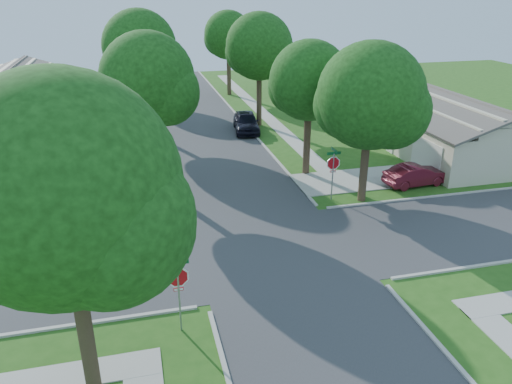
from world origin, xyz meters
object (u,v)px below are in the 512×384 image
object	(u,v)px
tree_w_mid	(141,50)
tree_sw_corner	(67,199)
house_ne_far	(345,84)
tree_w_far	(137,45)
tree_e_far	(229,37)
tree_e_mid	(260,50)
tree_ne_corner	(371,101)
car_curb_east	(246,122)
tree_e_near	(310,84)
car_curb_west	(151,78)
tree_w_near	(149,84)
house_nw_far	(19,94)
car_driveway	(416,175)
house_ne_near	(447,130)
stop_sign_ne	(333,165)
stop_sign_sw	(178,280)

from	to	relation	value
tree_w_mid	tree_sw_corner	distance (m)	28.14
tree_sw_corner	house_ne_far	distance (m)	43.20
tree_w_far	tree_e_far	bearing A→B (deg)	0.00
tree_e_mid	tree_w_mid	bearing A→B (deg)	180.00
house_ne_far	tree_ne_corner	bearing A→B (deg)	-111.23
tree_e_mid	car_curb_east	world-z (taller)	tree_e_mid
tree_e_near	tree_ne_corner	xyz separation A→B (m)	(1.61, -4.80, -0.05)
tree_e_near	car_curb_west	size ratio (longest dim) A/B	1.58
tree_w_near	house_nw_far	bearing A→B (deg)	116.27
tree_e_mid	car_curb_west	xyz separation A→B (m)	(-7.96, 20.99, -5.49)
house_ne_far	car_curb_west	bearing A→B (deg)	145.88
tree_sw_corner	tree_w_mid	bearing A→B (deg)	84.30
tree_ne_corner	house_ne_far	bearing A→B (deg)	68.77
tree_sw_corner	car_curb_east	world-z (taller)	tree_sw_corner
tree_e_far	car_curb_east	bearing A→B (deg)	-96.05
car_driveway	tree_w_mid	bearing A→B (deg)	38.41
house_ne_near	tree_w_near	bearing A→B (deg)	-174.49
tree_e_near	car_curb_east	world-z (taller)	tree_e_near
house_nw_far	car_curb_east	world-z (taller)	house_nw_far
tree_e_near	tree_ne_corner	bearing A→B (deg)	-71.47
tree_w_far	car_curb_east	world-z (taller)	tree_w_far
house_ne_near	car_curb_west	size ratio (longest dim) A/B	2.60
tree_w_mid	car_driveway	xyz separation A→B (m)	(15.03, -15.51, -5.85)
tree_w_near	car_curb_west	distance (m)	33.46
stop_sign_ne	tree_w_far	world-z (taller)	tree_w_far
tree_w_far	tree_ne_corner	distance (m)	31.77
tree_ne_corner	car_curb_east	bearing A→B (deg)	101.78
tree_e_mid	house_nw_far	distance (m)	23.95
tree_e_near	tree_w_far	xyz separation A→B (m)	(-9.40, 25.00, -0.14)
tree_ne_corner	car_curb_west	xyz separation A→B (m)	(-9.56, 37.79, -4.83)
tree_e_far	tree_w_mid	xyz separation A→B (m)	(-9.39, -13.00, 0.51)
car_curb_east	house_ne_far	bearing A→B (deg)	44.46
tree_e_far	tree_sw_corner	world-z (taller)	tree_sw_corner
tree_e_far	tree_w_mid	bearing A→B (deg)	-125.85
stop_sign_sw	house_ne_far	bearing A→B (deg)	58.45
tree_ne_corner	house_ne_far	distance (m)	26.91
tree_w_far	stop_sign_ne	bearing A→B (deg)	-72.30
stop_sign_ne	tree_e_mid	distance (m)	16.84
stop_sign_sw	car_curb_west	distance (m)	46.74
stop_sign_ne	house_ne_near	bearing A→B (deg)	29.14
tree_e_far	tree_ne_corner	distance (m)	29.85
stop_sign_ne	car_curb_east	bearing A→B (deg)	95.84
house_ne_far	house_nw_far	size ratio (longest dim) A/B	1.00
tree_w_far	house_ne_near	xyz separation A→B (m)	(20.64, -23.01, -3.99)
car_curb_east	car_curb_west	size ratio (longest dim) A/B	0.91
tree_w_near	car_curb_west	world-z (taller)	tree_w_near
tree_e_near	car_driveway	xyz separation A→B (m)	(5.64, -3.51, -5.00)
stop_sign_sw	house_ne_near	xyz separation A→B (m)	(20.69, 15.70, -0.51)
tree_w_near	house_ne_far	world-z (taller)	tree_w_near
tree_e_near	car_curb_east	bearing A→B (deg)	98.53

